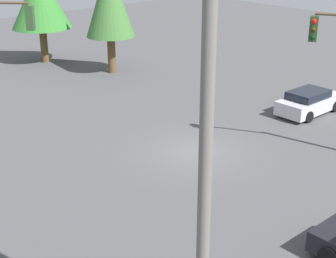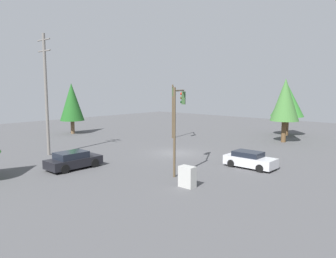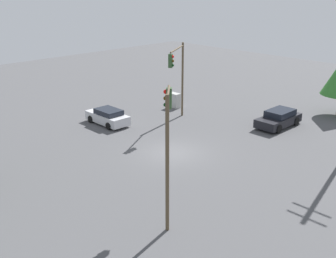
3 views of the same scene
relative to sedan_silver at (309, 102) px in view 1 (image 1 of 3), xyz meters
The scene contains 4 objects.
ground_plane 8.31m from the sedan_silver, behind, with size 80.00×80.00×0.00m, color #4C4C4F.
sedan_silver is the anchor object (origin of this frame).
utility_pole_tall 19.54m from the sedan_silver, 153.42° to the right, with size 2.20×0.28×11.42m.
tree_left 15.01m from the sedan_silver, 102.42° to the left, with size 3.30×3.30×7.51m.
Camera 1 is at (-15.16, -15.21, 9.62)m, focal length 55.00 mm.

